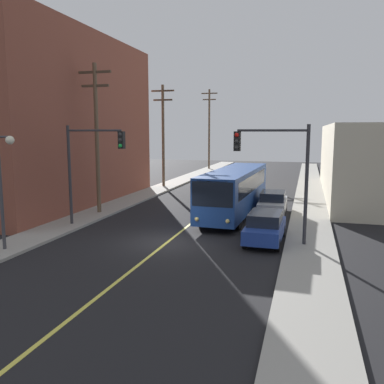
{
  "coord_description": "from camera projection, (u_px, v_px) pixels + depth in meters",
  "views": [
    {
      "loc": [
        6.97,
        -20.01,
        5.82
      ],
      "look_at": [
        0.0,
        4.74,
        2.0
      ],
      "focal_mm": 38.53,
      "sensor_mm": 36.0,
      "label": 1
    }
  ],
  "objects": [
    {
      "name": "sidewalk_right",
      "position": [
        310.0,
        212.0,
        29.34
      ],
      "size": [
        2.5,
        90.0,
        0.15
      ],
      "primitive_type": "cube",
      "color": "gray",
      "rests_on": "ground"
    },
    {
      "name": "utility_pole_mid",
      "position": [
        163.0,
        131.0,
        42.03
      ],
      "size": [
        2.4,
        0.28,
        10.27
      ],
      "color": "brown",
      "rests_on": "sidewalk_left"
    },
    {
      "name": "city_bus",
      "position": [
        235.0,
        189.0,
        28.43
      ],
      "size": [
        3.03,
        12.23,
        3.2
      ],
      "color": "navy",
      "rests_on": "ground"
    },
    {
      "name": "building_left_brick",
      "position": [
        44.0,
        121.0,
        32.95
      ],
      "size": [
        10.0,
        20.16,
        13.24
      ],
      "color": "brown",
      "rests_on": "ground"
    },
    {
      "name": "traffic_signal_left_corner",
      "position": [
        92.0,
        157.0,
        24.44
      ],
      "size": [
        3.75,
        0.48,
        6.0
      ],
      "color": "#2D2D33",
      "rests_on": "sidewalk_left"
    },
    {
      "name": "traffic_signal_right_corner",
      "position": [
        276.0,
        161.0,
        20.66
      ],
      "size": [
        3.75,
        0.48,
        6.0
      ],
      "color": "#2D2D33",
      "rests_on": "sidewalk_right"
    },
    {
      "name": "ground_plane",
      "position": [
        168.0,
        242.0,
        21.77
      ],
      "size": [
        120.0,
        120.0,
        0.0
      ],
      "primitive_type": "plane",
      "color": "black"
    },
    {
      "name": "utility_pole_near",
      "position": [
        97.0,
        132.0,
        28.28
      ],
      "size": [
        2.4,
        0.28,
        10.19
      ],
      "color": "brown",
      "rests_on": "sidewalk_left"
    },
    {
      "name": "lane_stripe_center",
      "position": [
        224.0,
        198.0,
        36.06
      ],
      "size": [
        0.16,
        60.0,
        0.01
      ],
      "primitive_type": "cube",
      "color": "#D8CC4C",
      "rests_on": "ground"
    },
    {
      "name": "utility_pole_far",
      "position": [
        209.0,
        126.0,
        61.75
      ],
      "size": [
        2.4,
        0.28,
        11.79
      ],
      "color": "brown",
      "rests_on": "sidewalk_left"
    },
    {
      "name": "parked_car_blue",
      "position": [
        265.0,
        227.0,
        21.6
      ],
      "size": [
        1.9,
        4.44,
        1.62
      ],
      "color": "navy",
      "rests_on": "ground"
    },
    {
      "name": "parked_car_silver",
      "position": [
        273.0,
        202.0,
        28.91
      ],
      "size": [
        1.85,
        4.42,
        1.62
      ],
      "color": "#B7B7BC",
      "rests_on": "ground"
    },
    {
      "name": "sidewalk_left",
      "position": [
        123.0,
        203.0,
        33.23
      ],
      "size": [
        2.5,
        90.0,
        0.15
      ],
      "primitive_type": "cube",
      "color": "gray",
      "rests_on": "ground"
    },
    {
      "name": "street_lamp_left",
      "position": [
        4.0,
        175.0,
        19.41
      ],
      "size": [
        0.98,
        0.4,
        5.5
      ],
      "color": "#38383D",
      "rests_on": "sidewalk_left"
    }
  ]
}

